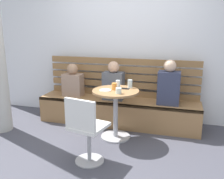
# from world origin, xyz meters

# --- Properties ---
(ground) EXTENTS (8.00, 8.00, 0.00)m
(ground) POSITION_xyz_m (0.00, 0.00, 0.00)
(ground) COLOR #42424C
(back_wall) EXTENTS (5.20, 0.10, 2.90)m
(back_wall) POSITION_xyz_m (0.00, 1.64, 1.45)
(back_wall) COLOR silver
(back_wall) RESTS_ON ground
(booth_bench) EXTENTS (2.70, 0.52, 0.44)m
(booth_bench) POSITION_xyz_m (0.00, 1.20, 0.22)
(booth_bench) COLOR olive
(booth_bench) RESTS_ON ground
(booth_backrest) EXTENTS (2.65, 0.04, 0.66)m
(booth_backrest) POSITION_xyz_m (0.00, 1.44, 0.78)
(booth_backrest) COLOR olive
(booth_backrest) RESTS_ON booth_bench
(cafe_table) EXTENTS (0.68, 0.68, 0.74)m
(cafe_table) POSITION_xyz_m (0.10, 0.67, 0.52)
(cafe_table) COLOR #ADADB2
(cafe_table) RESTS_ON ground
(white_chair) EXTENTS (0.48, 0.48, 0.85)m
(white_chair) POSITION_xyz_m (-0.04, -0.14, 0.46)
(white_chair) COLOR #ADADB2
(white_chair) RESTS_ON ground
(person_adult) EXTENTS (0.34, 0.22, 0.71)m
(person_adult) POSITION_xyz_m (0.83, 1.16, 0.75)
(person_adult) COLOR #333851
(person_adult) RESTS_ON booth_bench
(person_child_left) EXTENTS (0.34, 0.22, 0.57)m
(person_child_left) POSITION_xyz_m (-0.82, 1.21, 0.69)
(person_child_left) COLOR #9E7F6B
(person_child_left) RESTS_ON booth_bench
(person_child_middle) EXTENTS (0.34, 0.22, 0.64)m
(person_child_middle) POSITION_xyz_m (-0.08, 1.20, 0.72)
(person_child_middle) COLOR #4C515B
(person_child_middle) RESTS_ON booth_bench
(cup_tumbler_orange) EXTENTS (0.07, 0.07, 0.10)m
(cup_tumbler_orange) POSITION_xyz_m (0.08, 0.69, 0.79)
(cup_tumbler_orange) COLOR orange
(cup_tumbler_orange) RESTS_ON cafe_table
(cup_glass_short) EXTENTS (0.08, 0.08, 0.08)m
(cup_glass_short) POSITION_xyz_m (0.19, 0.51, 0.78)
(cup_glass_short) COLOR silver
(cup_glass_short) RESTS_ON cafe_table
(cup_water_clear) EXTENTS (0.07, 0.07, 0.11)m
(cup_water_clear) POSITION_xyz_m (0.09, 0.84, 0.80)
(cup_water_clear) COLOR white
(cup_water_clear) RESTS_ON cafe_table
(cup_glass_tall) EXTENTS (0.07, 0.07, 0.12)m
(cup_glass_tall) POSITION_xyz_m (0.27, 0.88, 0.80)
(cup_glass_tall) COLOR silver
(cup_glass_tall) RESTS_ON cafe_table
(plate_small) EXTENTS (0.17, 0.17, 0.01)m
(plate_small) POSITION_xyz_m (-0.04, 0.61, 0.75)
(plate_small) COLOR white
(plate_small) RESTS_ON cafe_table
(phone_on_table) EXTENTS (0.14, 0.07, 0.01)m
(phone_on_table) POSITION_xyz_m (0.21, 0.79, 0.74)
(phone_on_table) COLOR black
(phone_on_table) RESTS_ON cafe_table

